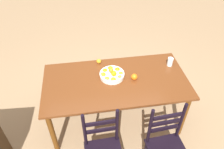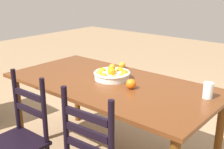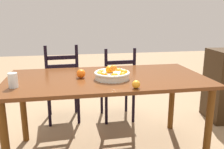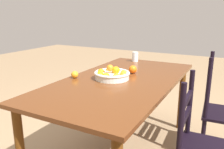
% 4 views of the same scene
% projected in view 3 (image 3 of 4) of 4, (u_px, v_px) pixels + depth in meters
% --- Properties ---
extents(dining_table, '(1.81, 0.91, 0.77)m').
position_uv_depth(dining_table, '(107.00, 86.00, 2.22)').
color(dining_table, '#5D3015').
rests_on(dining_table, ground).
extents(chair_near_window, '(0.43, 0.43, 0.98)m').
position_uv_depth(chair_near_window, '(63.00, 86.00, 2.98)').
color(chair_near_window, black).
rests_on(chair_near_window, ground).
extents(chair_by_cabinet, '(0.41, 0.41, 0.94)m').
position_uv_depth(chair_by_cabinet, '(118.00, 87.00, 3.04)').
color(chair_by_cabinet, black).
rests_on(chair_by_cabinet, ground).
extents(fruit_bowl, '(0.32, 0.32, 0.13)m').
position_uv_depth(fruit_bowl, '(112.00, 74.00, 2.12)').
color(fruit_bowl, silver).
rests_on(fruit_bowl, dining_table).
extents(orange_loose_0, '(0.06, 0.06, 0.06)m').
position_uv_depth(orange_loose_0, '(136.00, 84.00, 1.85)').
color(orange_loose_0, orange).
rests_on(orange_loose_0, dining_table).
extents(orange_loose_1, '(0.08, 0.08, 0.08)m').
position_uv_depth(orange_loose_1, '(81.00, 74.00, 2.16)').
color(orange_loose_1, orange).
rests_on(orange_loose_1, dining_table).
extents(drinking_glass, '(0.07, 0.07, 0.12)m').
position_uv_depth(drinking_glass, '(13.00, 80.00, 1.87)').
color(drinking_glass, silver).
rests_on(drinking_glass, dining_table).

